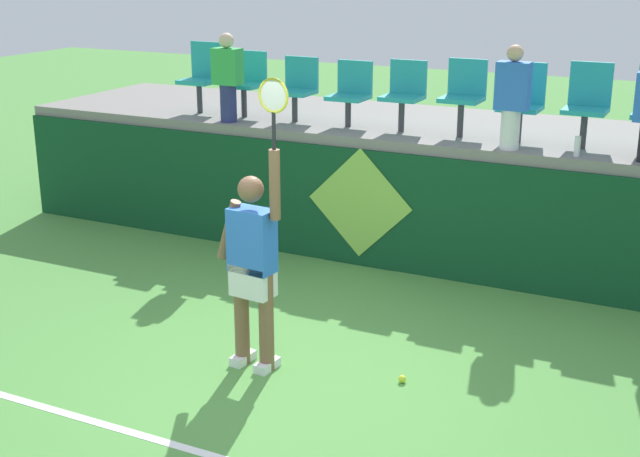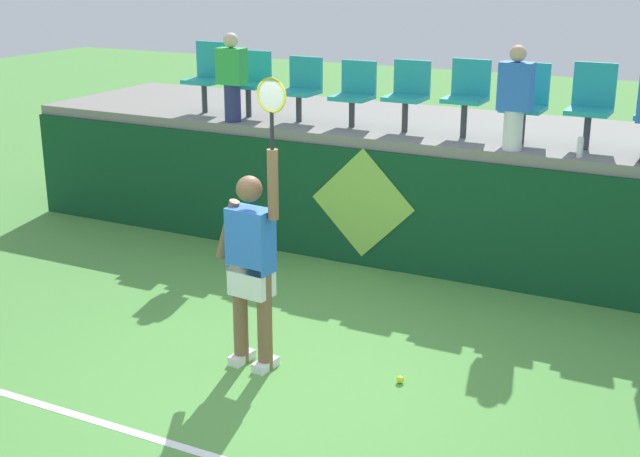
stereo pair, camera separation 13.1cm
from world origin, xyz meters
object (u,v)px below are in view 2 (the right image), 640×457
at_px(stadium_chair_2, 302,86).
at_px(stadium_chair_7, 591,102).
at_px(tennis_player, 252,262).
at_px(tennis_ball, 400,380).
at_px(stadium_chair_4, 408,92).
at_px(stadium_chair_1, 251,79).
at_px(stadium_chair_3, 355,91).
at_px(spectator_2, 232,76).
at_px(stadium_chair_6, 526,100).
at_px(stadium_chair_5, 467,93).
at_px(water_bottle, 580,147).
at_px(spectator_1, 515,97).
at_px(stadium_chair_0, 207,74).

height_order(stadium_chair_2, stadium_chair_7, stadium_chair_7).
relative_size(stadium_chair_2, stadium_chair_7, 0.87).
relative_size(tennis_player, stadium_chair_2, 3.31).
height_order(tennis_ball, stadium_chair_4, stadium_chair_4).
height_order(stadium_chair_1, stadium_chair_3, stadium_chair_1).
relative_size(stadium_chair_1, stadium_chair_4, 1.00).
bearing_deg(stadium_chair_7, tennis_player, -120.86).
bearing_deg(stadium_chair_3, tennis_player, -79.14).
bearing_deg(tennis_ball, spectator_2, 141.01).
xyz_separation_m(stadium_chair_1, stadium_chair_3, (1.43, 0.00, -0.04)).
relative_size(stadium_chair_1, stadium_chair_3, 1.06).
height_order(stadium_chair_6, stadium_chair_7, stadium_chair_7).
bearing_deg(stadium_chair_6, stadium_chair_2, -179.86).
relative_size(stadium_chair_1, stadium_chair_5, 0.95).
distance_m(tennis_player, water_bottle, 3.66).
bearing_deg(stadium_chair_4, tennis_ball, -68.36).
height_order(stadium_chair_1, spectator_1, spectator_1).
relative_size(tennis_player, stadium_chair_3, 3.35).
distance_m(spectator_1, spectator_2, 3.45).
height_order(tennis_ball, water_bottle, water_bottle).
xyz_separation_m(tennis_ball, spectator_1, (0.11, 2.71, 2.00)).
distance_m(water_bottle, stadium_chair_6, 0.92).
xyz_separation_m(stadium_chair_2, stadium_chair_6, (2.74, 0.01, 0.04)).
xyz_separation_m(stadium_chair_3, stadium_chair_7, (2.71, 0.01, 0.07)).
distance_m(water_bottle, stadium_chair_1, 4.20).
bearing_deg(stadium_chair_5, spectator_2, -171.12).
xyz_separation_m(tennis_player, stadium_chair_3, (-0.66, 3.43, 0.93)).
relative_size(tennis_player, spectator_2, 2.38).
bearing_deg(spectator_1, stadium_chair_2, 170.89).
relative_size(stadium_chair_0, stadium_chair_1, 1.10).
bearing_deg(stadium_chair_5, stadium_chair_3, -179.99).
xyz_separation_m(tennis_ball, stadium_chair_5, (-0.55, 3.15, 1.93)).
height_order(water_bottle, stadium_chair_3, stadium_chair_3).
distance_m(stadium_chair_5, spectator_2, 2.83).
distance_m(stadium_chair_2, stadium_chair_4, 1.38).
relative_size(water_bottle, spectator_1, 0.19).
distance_m(stadium_chair_1, stadium_chair_3, 1.43).
height_order(stadium_chair_5, stadium_chair_6, stadium_chair_5).
bearing_deg(stadium_chair_2, spectator_1, -9.11).
relative_size(stadium_chair_0, stadium_chair_5, 1.04).
height_order(stadium_chair_4, stadium_chair_5, stadium_chair_5).
relative_size(stadium_chair_5, stadium_chair_6, 1.00).
distance_m(stadium_chair_0, spectator_2, 0.80).
xyz_separation_m(stadium_chair_0, spectator_1, (4.12, -0.45, 0.07)).
height_order(tennis_player, spectator_2, spectator_2).
height_order(tennis_ball, stadium_chair_1, stadium_chair_1).
bearing_deg(stadium_chair_6, spectator_1, -90.00).
distance_m(stadium_chair_0, stadium_chair_5, 3.46).
height_order(stadium_chair_5, stadium_chair_7, stadium_chair_7).
xyz_separation_m(tennis_ball, stadium_chair_3, (-1.92, 3.15, 1.86)).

